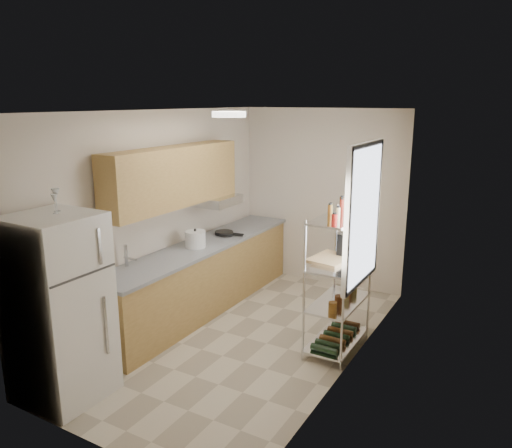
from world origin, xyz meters
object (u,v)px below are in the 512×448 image
at_px(rice_cooker, 195,239).
at_px(cutting_board, 331,259).
at_px(refrigerator, 60,308).
at_px(espresso_machine, 348,244).
at_px(frying_pan_large, 224,233).

bearing_deg(rice_cooker, cutting_board, 1.14).
height_order(rice_cooker, cutting_board, rice_cooker).
relative_size(refrigerator, espresso_machine, 5.96).
bearing_deg(cutting_board, rice_cooker, -178.86).
bearing_deg(espresso_machine, cutting_board, -112.59).
xyz_separation_m(refrigerator, rice_cooker, (-0.04, 2.10, 0.13)).
xyz_separation_m(cutting_board, espresso_machine, (0.11, 0.22, 0.13)).
relative_size(frying_pan_large, espresso_machine, 0.87).
bearing_deg(frying_pan_large, rice_cooker, -98.09).
bearing_deg(espresso_machine, refrigerator, -124.22).
relative_size(refrigerator, cutting_board, 3.61).
xyz_separation_m(rice_cooker, cutting_board, (1.80, 0.04, 0.02)).
bearing_deg(refrigerator, rice_cooker, 91.04).
distance_m(refrigerator, frying_pan_large, 2.80).
bearing_deg(frying_pan_large, espresso_machine, -22.88).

